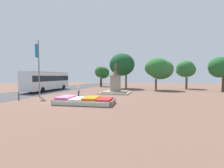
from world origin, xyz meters
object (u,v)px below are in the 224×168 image
Objects in this scene: flower_planter at (84,101)px; banner_pole at (39,67)px; city_bus at (48,80)px; pedestrian_with_handbag at (79,90)px; kerb_bollard_mid_a at (19,96)px; statue_monument at (116,86)px.

banner_pole is at bearing 161.06° from flower_planter.
city_bus is 7.02× the size of pedestrian_with_handbag.
statue_monument is at bearing 48.58° from kerb_bollard_mid_a.
kerb_bollard_mid_a is at bearing -66.49° from city_bus.
kerb_bollard_mid_a is (4.20, -9.66, -1.46)m from city_bus.
flower_planter is 0.54× the size of city_bus.
flower_planter is 5.20m from pedestrian_with_handbag.
kerb_bollard_mid_a is (-7.95, 0.01, 0.17)m from flower_planter.
flower_planter is at bearing -92.80° from statue_monument.
city_bus is (-12.62, 0.11, 0.84)m from statue_monument.
city_bus is 10.73m from pedestrian_with_handbag.
banner_pole is at bearing 80.66° from kerb_bollard_mid_a.
statue_monument is 12.74m from kerb_bollard_mid_a.
flower_planter is 6.50× the size of kerb_bollard_mid_a.
flower_planter is 7.95m from kerb_bollard_mid_a.
statue_monument is 12.65m from city_bus.
city_bus is (-4.62, 7.09, -1.81)m from banner_pole.
city_bus is at bearing 149.42° from pedestrian_with_handbag.
flower_planter is 1.23× the size of statue_monument.
statue_monument is (0.47, 9.56, 0.79)m from flower_planter.
statue_monument reaches higher than flower_planter.
city_bus is at bearing 141.48° from flower_planter.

